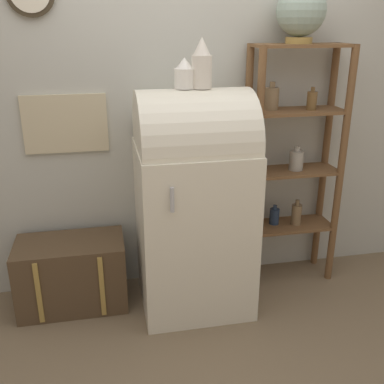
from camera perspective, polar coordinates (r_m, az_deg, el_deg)
ground_plane at (r=3.04m, az=1.01°, el=-15.48°), size 12.00×12.00×0.00m
wall_back at (r=3.05m, az=-1.32°, el=12.30°), size 7.00×0.09×2.70m
refrigerator at (r=2.86m, az=0.19°, el=-0.81°), size 0.70×0.71×1.44m
suitcase_trunk at (r=3.14m, az=-14.97°, el=-9.96°), size 0.70×0.41×0.47m
shelf_unit at (r=3.18m, az=12.65°, el=4.37°), size 0.66×0.28×1.67m
globe at (r=3.05m, az=13.68°, el=21.36°), size 0.31×0.31×0.35m
vase_left at (r=2.68m, az=-0.97°, el=14.72°), size 0.12×0.12×0.17m
vase_center at (r=2.68m, az=1.25°, el=15.86°), size 0.12×0.12×0.29m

